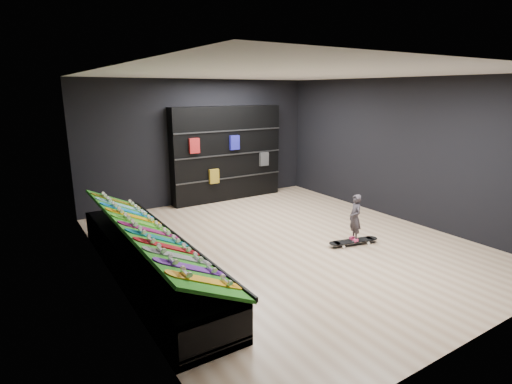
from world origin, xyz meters
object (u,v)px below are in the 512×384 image
back_shelving (227,154)px  floor_skateboard (353,242)px  display_rack (148,262)px  child (354,227)px

back_shelving → floor_skateboard: back_shelving is taller
back_shelving → floor_skateboard: size_ratio=3.01×
display_rack → floor_skateboard: display_rack is taller
back_shelving → floor_skateboard: (0.39, -4.05, -1.13)m
display_rack → child: bearing=-11.7°
display_rack → back_shelving: 4.68m
floor_skateboard → child: child is taller
back_shelving → child: bearing=-84.5°
child → display_rack: bearing=-78.4°
floor_skateboard → back_shelving: bearing=108.1°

